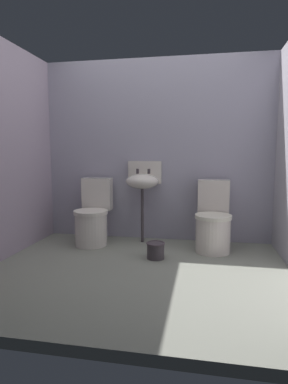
{
  "coord_description": "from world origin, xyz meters",
  "views": [
    {
      "loc": [
        0.59,
        -2.87,
        1.1
      ],
      "look_at": [
        0.0,
        0.27,
        0.7
      ],
      "focal_mm": 29.79,
      "sensor_mm": 36.0,
      "label": 1
    }
  ],
  "objects_px": {
    "sink": "(143,181)",
    "bucket": "(156,250)",
    "toilet_left": "(93,217)",
    "toilet_right": "(213,222)"
  },
  "relations": [
    {
      "from": "toilet_right",
      "to": "bucket",
      "type": "bearing_deg",
      "value": 36.67
    },
    {
      "from": "toilet_right",
      "to": "bucket",
      "type": "distance_m",
      "value": 0.76
    },
    {
      "from": "sink",
      "to": "toilet_left",
      "type": "bearing_deg",
      "value": -161.92
    },
    {
      "from": "bucket",
      "to": "sink",
      "type": "bearing_deg",
      "value": 112.47
    },
    {
      "from": "sink",
      "to": "bucket",
      "type": "xyz_separation_m",
      "value": [
        0.25,
        -0.61,
        -0.66
      ]
    },
    {
      "from": "toilet_left",
      "to": "toilet_right",
      "type": "distance_m",
      "value": 1.42
    },
    {
      "from": "toilet_left",
      "to": "toilet_right",
      "type": "relative_size",
      "value": 1.0
    },
    {
      "from": "sink",
      "to": "toilet_right",
      "type": "bearing_deg",
      "value": -12.58
    },
    {
      "from": "sink",
      "to": "bucket",
      "type": "bearing_deg",
      "value": -67.53
    },
    {
      "from": "toilet_right",
      "to": "sink",
      "type": "xyz_separation_m",
      "value": [
        -0.84,
        0.19,
        0.43
      ]
    }
  ]
}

